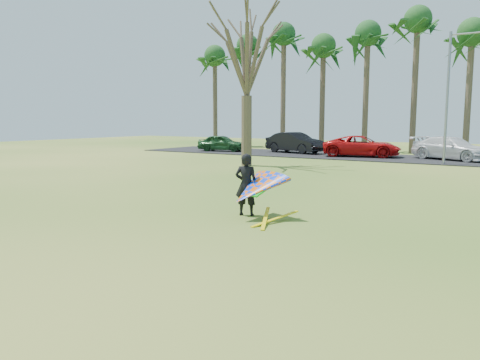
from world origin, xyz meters
The scene contains 16 objects.
ground centered at (0.00, 0.00, 0.00)m, with size 100.00×100.00×0.00m, color #215A13.
parking_strip centered at (0.00, 25.00, 0.03)m, with size 46.00×7.00×0.06m, color black.
palm_0 centered at (-22.00, 31.00, 9.17)m, with size 4.84×4.84×10.84m.
palm_1 centered at (-18.00, 31.00, 9.85)m, with size 4.84×4.84×11.54m.
palm_2 centered at (-14.00, 31.00, 10.52)m, with size 4.84×4.84×12.24m.
palm_3 centered at (-10.00, 31.00, 9.17)m, with size 4.84×4.84×10.84m.
palm_4 centered at (-6.00, 31.00, 9.85)m, with size 4.84×4.84×11.54m.
palm_5 centered at (-2.00, 31.00, 10.52)m, with size 4.84×4.84×12.24m.
palm_6 centered at (2.00, 31.00, 9.17)m, with size 4.84×4.84×10.84m.
bare_tree_left centered at (-8.00, 15.00, 6.92)m, with size 6.60×6.60×9.70m.
streetlight centered at (2.16, 22.00, 4.46)m, with size 2.28×0.18×8.00m.
car_0 centered at (-16.23, 24.04, 0.77)m, with size 1.67×4.14×1.41m, color #1B4520.
car_1 centered at (-10.03, 25.64, 0.90)m, with size 1.77×5.09×1.68m, color black.
car_2 centered at (-4.14, 24.82, 0.83)m, with size 2.56×5.55×1.54m, color red.
car_3 centered at (1.87, 25.49, 0.84)m, with size 2.19×5.40×1.57m, color silver.
kite_flyer centered at (0.33, 2.22, 0.86)m, with size 2.13×2.39×2.02m.
Camera 1 is at (7.16, -8.98, 2.81)m, focal length 35.00 mm.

